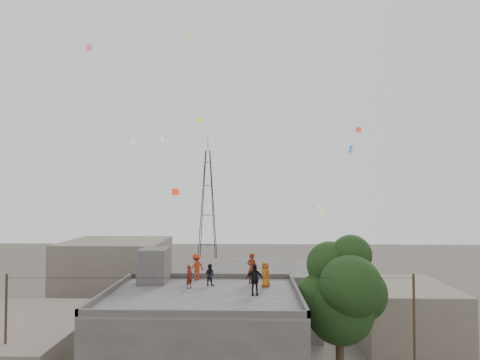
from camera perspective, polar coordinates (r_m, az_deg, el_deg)
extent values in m
cube|color=#43413F|center=(22.75, -5.33, -23.45)|extent=(10.00, 8.00, 6.00)
cube|color=#4D4A48|center=(21.82, -5.30, -15.97)|extent=(10.00, 8.00, 0.10)
cube|color=#43413F|center=(25.59, -4.24, -13.43)|extent=(10.00, 0.15, 0.30)
cube|color=#43413F|center=(18.01, -6.84, -18.34)|extent=(10.00, 0.15, 0.30)
cube|color=#43413F|center=(21.78, 8.17, -15.45)|extent=(0.15, 8.00, 0.30)
cube|color=#43413F|center=(22.86, -18.08, -14.72)|extent=(0.15, 8.00, 0.30)
cube|color=#43413F|center=(24.67, -12.13, -11.81)|extent=(1.60, 1.80, 2.00)
cube|color=#645B4F|center=(28.26, -29.24, -21.01)|extent=(8.00, 10.00, 4.00)
cube|color=#43413F|center=(36.13, 0.68, -16.13)|extent=(12.00, 9.00, 5.00)
cube|color=#645B4F|center=(39.85, -17.30, -13.23)|extent=(9.00, 8.00, 7.00)
cube|color=#645B4F|center=(34.34, 22.04, -17.26)|extent=(7.00, 8.00, 4.40)
cylinder|color=black|center=(23.48, 14.34, -21.14)|extent=(0.64, 0.91, 2.14)
sphere|color=black|center=(22.88, 13.97, -17.46)|extent=(3.60, 3.60, 3.60)
sphere|color=black|center=(23.22, 16.54, -15.17)|extent=(3.00, 3.00, 3.00)
sphere|color=black|center=(23.09, 11.41, -16.31)|extent=(2.80, 2.80, 2.80)
sphere|color=black|center=(21.88, 15.47, -14.40)|extent=(3.20, 3.20, 3.20)
sphere|color=black|center=(23.20, 12.70, -11.69)|extent=(2.60, 2.60, 2.60)
sphere|color=black|center=(23.06, 15.56, -10.21)|extent=(2.20, 2.20, 2.20)
cylinder|color=black|center=(24.14, -30.41, -20.14)|extent=(0.12, 0.12, 7.40)
cylinder|color=black|center=(22.89, 23.58, -21.29)|extent=(0.12, 0.12, 7.40)
cylinder|color=black|center=(20.30, -4.27, -13.71)|extent=(20.00, 0.52, 0.02)
cylinder|color=black|center=(60.67, -5.51, -4.19)|extent=(1.27, 1.27, 18.01)
cylinder|color=black|center=(60.49, -3.91, -4.20)|extent=(1.27, 1.27, 18.01)
cylinder|color=black|center=(62.18, -3.76, -4.14)|extent=(1.27, 1.27, 18.01)
cylinder|color=black|center=(62.36, -5.32, -4.13)|extent=(1.27, 1.27, 18.01)
cube|color=black|center=(61.86, -4.64, -9.17)|extent=(2.36, 0.08, 0.08)
cube|color=black|center=(61.86, -4.64, -9.17)|extent=(0.08, 2.36, 0.08)
cube|color=black|center=(61.46, -4.63, -5.00)|extent=(1.81, 0.08, 0.08)
cube|color=black|center=(61.46, -4.63, -5.00)|extent=(0.08, 1.81, 0.08)
cube|color=black|center=(61.39, -4.62, -0.80)|extent=(1.26, 0.08, 0.08)
cube|color=black|center=(61.39, -4.62, -0.80)|extent=(0.08, 1.26, 0.08)
cube|color=black|center=(61.57, -4.61, 2.55)|extent=(0.82, 0.08, 0.08)
cube|color=black|center=(61.57, -4.61, 2.55)|extent=(0.08, 0.82, 0.08)
cylinder|color=black|center=(61.85, -4.60, 5.14)|extent=(0.08, 0.08, 2.00)
imported|color=#62200F|center=(23.87, 1.72, -12.47)|extent=(0.77, 0.70, 1.77)
imported|color=#AF5A14|center=(23.21, 3.66, -13.24)|extent=(0.79, 0.80, 1.40)
imported|color=black|center=(23.60, -4.35, -13.26)|extent=(0.72, 0.64, 1.22)
imported|color=black|center=(21.38, 2.07, -13.97)|extent=(0.95, 0.45, 1.58)
imported|color=#B33214|center=(25.05, -6.22, -12.18)|extent=(1.15, 1.13, 1.59)
imported|color=maroon|center=(22.97, -7.21, -13.49)|extent=(0.51, 0.56, 1.28)
plane|color=red|center=(30.24, -9.17, -1.68)|extent=(0.60, 0.45, 0.49)
plane|color=#FF28A3|center=(27.00, -2.13, 7.50)|extent=(0.13, 0.58, 0.56)
plane|color=yellow|center=(35.01, -5.90, 8.46)|extent=(0.51, 0.38, 0.35)
plane|color=blue|center=(25.69, 15.45, 4.26)|extent=(0.17, 0.48, 0.46)
plane|color=silver|center=(35.74, -14.96, 5.30)|extent=(0.49, 0.19, 0.45)
plane|color=orange|center=(34.47, 2.06, 11.46)|extent=(0.09, 0.35, 0.34)
plane|color=green|center=(25.36, -10.97, 5.67)|extent=(0.26, 0.48, 0.42)
plane|color=#DE4834|center=(31.65, 16.49, 6.85)|extent=(0.44, 0.31, 0.40)
plane|color=gold|center=(25.54, -7.23, 19.56)|extent=(0.44, 0.52, 0.43)
plane|color=#53B4FA|center=(40.34, -1.95, 11.86)|extent=(0.16, 0.32, 0.34)
plane|color=#DC45A6|center=(26.64, -20.67, 17.19)|extent=(0.37, 0.10, 0.35)
plane|color=yellow|center=(22.48, 11.39, -4.06)|extent=(0.52, 0.70, 0.53)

